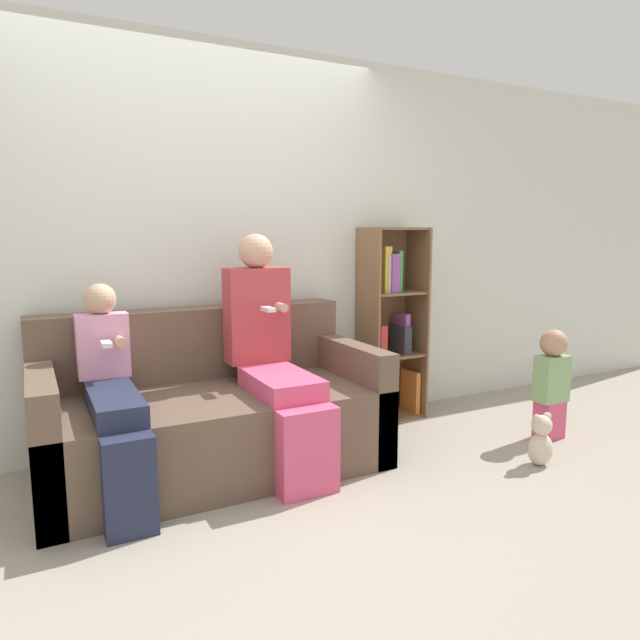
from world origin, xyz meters
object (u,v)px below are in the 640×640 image
object	(u,v)px
bookshelf	(390,319)
child_seated	(114,396)
teddy_bear	(541,441)
toddler_standing	(552,380)
couch	(212,416)
adult_seated	(272,350)

from	to	relation	value
bookshelf	child_seated	bearing A→B (deg)	-165.52
teddy_bear	bookshelf	bearing A→B (deg)	102.32
child_seated	toddler_standing	world-z (taller)	child_seated
couch	adult_seated	distance (m)	0.52
adult_seated	teddy_bear	distance (m)	1.67
couch	teddy_bear	size ratio (longest dim) A/B	5.99
adult_seated	teddy_bear	bearing A→B (deg)	-28.41
child_seated	couch	bearing A→B (deg)	18.25
adult_seated	teddy_bear	size ratio (longest dim) A/B	4.30
toddler_standing	teddy_bear	world-z (taller)	toddler_standing
adult_seated	bookshelf	distance (m)	1.21
toddler_standing	bookshelf	world-z (taller)	bookshelf
teddy_bear	child_seated	bearing A→B (deg)	163.45
bookshelf	teddy_bear	bearing A→B (deg)	-77.68
child_seated	bookshelf	world-z (taller)	bookshelf
toddler_standing	teddy_bear	size ratio (longest dim) A/B	2.33
couch	bookshelf	xyz separation A→B (m)	(1.46, 0.34, 0.42)
couch	bookshelf	bearing A→B (deg)	13.01
couch	toddler_standing	bearing A→B (deg)	-14.67
couch	bookshelf	size ratio (longest dim) A/B	1.35
adult_seated	toddler_standing	xyz separation A→B (m)	(1.80, -0.45, -0.29)
couch	child_seated	distance (m)	0.63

